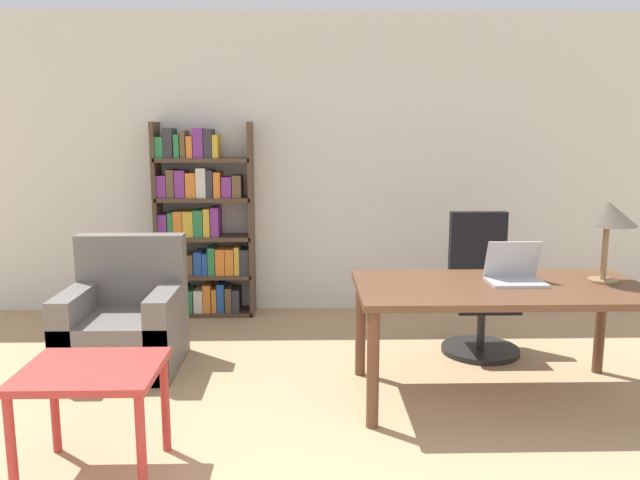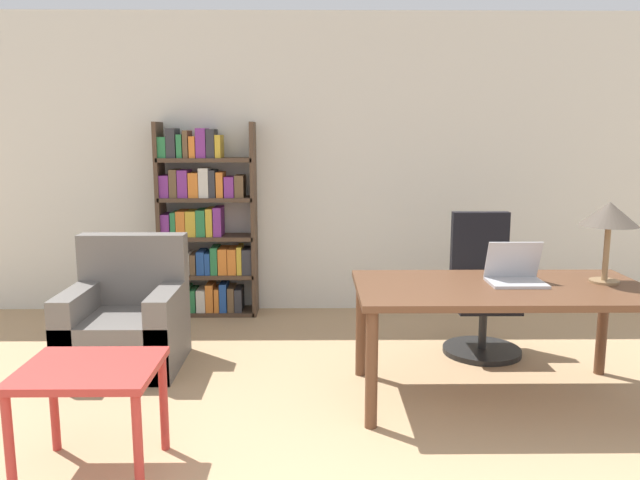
# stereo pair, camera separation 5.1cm
# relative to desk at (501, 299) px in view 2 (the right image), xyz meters

# --- Properties ---
(wall_back) EXTENTS (8.00, 0.06, 2.70)m
(wall_back) POSITION_rel_desk_xyz_m (-1.07, 2.07, 0.71)
(wall_back) COLOR silver
(wall_back) RESTS_ON ground_plane
(desk) EXTENTS (1.77, 0.90, 0.72)m
(desk) POSITION_rel_desk_xyz_m (0.00, 0.00, 0.00)
(desk) COLOR brown
(desk) RESTS_ON ground_plane
(laptop) EXTENTS (0.34, 0.26, 0.26)m
(laptop) POSITION_rel_desk_xyz_m (0.10, 0.07, 0.14)
(laptop) COLOR #B2B2B7
(laptop) RESTS_ON desk
(table_lamp) EXTENTS (0.35, 0.35, 0.50)m
(table_lamp) POSITION_rel_desk_xyz_m (0.66, 0.08, 0.50)
(table_lamp) COLOR olive
(table_lamp) RESTS_ON desk
(office_chair) EXTENTS (0.58, 0.58, 1.05)m
(office_chair) POSITION_rel_desk_xyz_m (0.12, 0.87, -0.20)
(office_chair) COLOR black
(office_chair) RESTS_ON ground_plane
(side_table_blue) EXTENTS (0.64, 0.55, 0.55)m
(side_table_blue) POSITION_rel_desk_xyz_m (-2.21, -0.86, -0.17)
(side_table_blue) COLOR #B2332D
(side_table_blue) RESTS_ON ground_plane
(armchair) EXTENTS (0.78, 0.74, 0.91)m
(armchair) POSITION_rel_desk_xyz_m (-2.47, 0.60, -0.35)
(armchair) COLOR #66605B
(armchair) RESTS_ON ground_plane
(bookshelf) EXTENTS (0.87, 0.28, 1.73)m
(bookshelf) POSITION_rel_desk_xyz_m (-2.13, 1.88, 0.16)
(bookshelf) COLOR #4C3828
(bookshelf) RESTS_ON ground_plane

